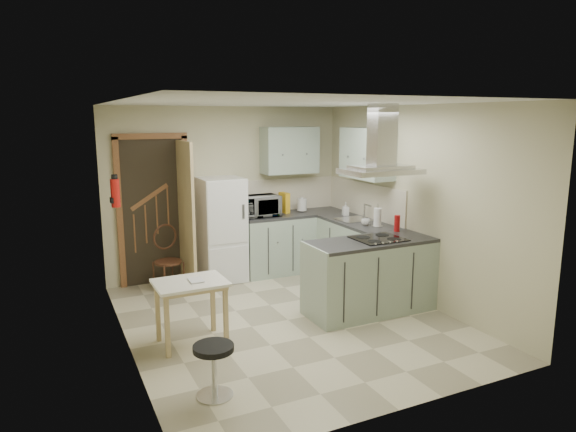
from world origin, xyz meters
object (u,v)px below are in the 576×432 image
drop_leaf_table (191,313)px  bentwood_chair (168,262)px  stool (214,370)px  microwave (260,206)px  fridge (222,230)px  peninsula (370,276)px  extractor_hood (381,171)px

drop_leaf_table → bentwood_chair: (0.15, 1.75, 0.07)m
stool → microwave: microwave is taller
fridge → peninsula: (1.22, -1.98, -0.30)m
peninsula → extractor_hood: extractor_hood is taller
bentwood_chair → stool: (-0.26, -2.85, -0.18)m
fridge → microwave: fridge is taller
bentwood_chair → peninsula: bearing=-59.0°
bentwood_chair → microwave: 1.56m
peninsula → extractor_hood: 1.27m
peninsula → drop_leaf_table: size_ratio=2.13×
fridge → stool: bearing=-109.7°
peninsula → stool: peninsula is taller
stool → drop_leaf_table: bearing=84.6°
peninsula → stool: (-2.31, -1.05, -0.22)m
drop_leaf_table → stool: drop_leaf_table is taller
fridge → drop_leaf_table: 2.20m
peninsula → drop_leaf_table: peninsula is taller
peninsula → bentwood_chair: size_ratio=1.87×
stool → microwave: (1.67, 3.01, 0.82)m
drop_leaf_table → microwave: 2.57m
extractor_hood → drop_leaf_table: size_ratio=1.24×
fridge → bentwood_chair: (-0.83, -0.18, -0.34)m
drop_leaf_table → microwave: size_ratio=1.31×
peninsula → stool: bearing=-155.5°
peninsula → microwave: bearing=108.1°
peninsula → bentwood_chair: (-2.05, 1.80, -0.04)m
stool → peninsula: bearing=24.5°
peninsula → extractor_hood: size_ratio=1.72×
bentwood_chair → stool: size_ratio=1.77×
fridge → stool: 3.26m
peninsula → drop_leaf_table: bearing=178.7°
fridge → bentwood_chair: 0.91m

